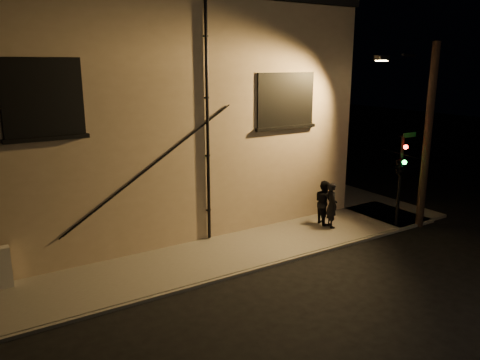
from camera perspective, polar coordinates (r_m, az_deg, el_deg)
ground at (r=15.96m, az=7.17°, el=-9.45°), size 90.00×90.00×0.00m
sidewalk at (r=19.91m, az=1.91°, el=-4.32°), size 21.00×16.00×0.12m
building at (r=21.30m, az=-14.75°, el=8.41°), size 16.20×12.23×8.80m
pedestrian_a at (r=18.44m, az=11.12°, el=-3.01°), size 0.63×0.76×1.77m
pedestrian_b at (r=18.77m, az=10.22°, el=-2.69°), size 0.81×0.96×1.76m
traffic_signal at (r=18.73m, az=18.92°, el=1.72°), size 1.35×2.15×3.64m
streetlamp_pole at (r=19.22m, az=21.61°, el=5.45°), size 2.02×1.39×7.12m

